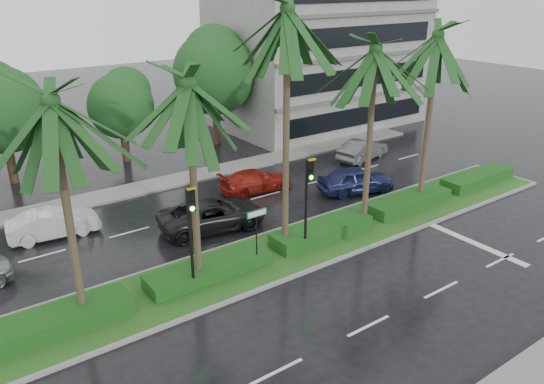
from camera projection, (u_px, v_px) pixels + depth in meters
ground at (283, 268)px, 22.35m from camera, size 120.00×120.00×0.00m
far_sidewalk at (162, 184)px, 31.37m from camera, size 40.00×2.00×0.12m
median at (269, 257)px, 23.08m from camera, size 36.00×4.00×0.15m
hedge at (269, 249)px, 22.94m from camera, size 35.20×1.40×0.60m
lane_markings at (343, 251)px, 23.67m from camera, size 34.00×13.06×0.01m
palm_row at (241, 76)px, 19.46m from camera, size 26.30×4.20×10.95m
signal_median_left at (191, 225)px, 19.29m from camera, size 0.34×0.42×4.36m
signal_median_right at (308, 192)px, 22.27m from camera, size 0.34×0.42×4.36m
street_sign at (257, 224)px, 21.38m from camera, size 0.95×0.09×2.60m
bg_trees at (137, 86)px, 34.47m from camera, size 33.03×5.87×8.47m
building at (318, 50)px, 42.88m from camera, size 16.00×10.00×12.00m
car_white at (53, 223)px, 24.82m from camera, size 1.82×4.23×1.35m
car_darkgrey at (212, 215)px, 25.60m from camera, size 3.14×5.52×1.45m
car_red at (256, 180)px, 30.25m from camera, size 2.19×4.45×1.24m
car_blue at (356, 180)px, 30.02m from camera, size 2.98×4.70×1.49m
car_grey at (362, 150)px, 35.50m from camera, size 2.28×4.38×1.37m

